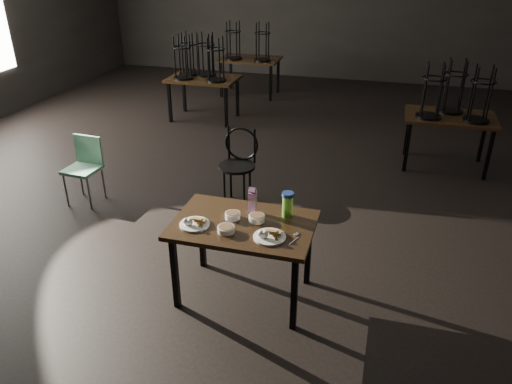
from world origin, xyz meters
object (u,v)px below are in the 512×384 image
(water_bottle, at_px, (288,204))
(bentwood_chair, at_px, (239,160))
(main_table, at_px, (244,231))
(school_chair, at_px, (85,163))
(juice_carton, at_px, (253,201))

(water_bottle, height_order, bentwood_chair, water_bottle)
(main_table, height_order, bentwood_chair, bentwood_chair)
(school_chair, bearing_deg, bentwood_chair, 19.32)
(juice_carton, xyz_separation_m, bentwood_chair, (-0.61, 1.55, -0.32))
(water_bottle, distance_m, school_chair, 2.94)
(water_bottle, bearing_deg, bentwood_chair, 121.07)
(juice_carton, height_order, school_chair, juice_carton)
(school_chair, bearing_deg, water_bottle, -16.79)
(bentwood_chair, height_order, school_chair, bentwood_chair)
(water_bottle, relative_size, school_chair, 0.28)
(water_bottle, relative_size, bentwood_chair, 0.25)
(juice_carton, height_order, bentwood_chair, juice_carton)
(main_table, relative_size, water_bottle, 5.26)
(main_table, distance_m, bentwood_chair, 1.85)
(juice_carton, distance_m, water_bottle, 0.31)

